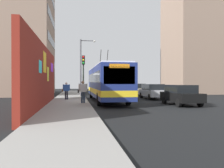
% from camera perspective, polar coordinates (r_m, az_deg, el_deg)
% --- Properties ---
extents(ground_plane, '(80.00, 80.00, 0.00)m').
position_cam_1_polar(ground_plane, '(20.10, -6.05, -4.64)').
color(ground_plane, black).
extents(sidewalk_slab, '(48.00, 3.20, 0.15)m').
position_cam_1_polar(sidewalk_slab, '(20.06, -10.63, -4.44)').
color(sidewalk_slab, gray).
rests_on(sidewalk_slab, ground_plane).
extents(graffiti_wall, '(14.54, 0.32, 4.35)m').
position_cam_1_polar(graffiti_wall, '(16.41, -17.05, 1.79)').
color(graffiti_wall, maroon).
rests_on(graffiti_wall, ground_plane).
extents(building_far_left, '(11.30, 9.65, 19.68)m').
position_cam_1_polar(building_far_left, '(35.11, -23.04, 13.72)').
color(building_far_left, gray).
rests_on(building_far_left, ground_plane).
extents(building_far_right, '(8.36, 6.92, 15.90)m').
position_cam_1_polar(building_far_right, '(38.40, 19.27, 9.71)').
color(building_far_right, gray).
rests_on(building_far_right, ground_plane).
extents(city_bus, '(12.73, 2.56, 5.03)m').
position_cam_1_polar(city_bus, '(21.42, -1.44, 0.53)').
color(city_bus, navy).
rests_on(city_bus, ground_plane).
extents(parked_car_black, '(4.07, 1.87, 1.58)m').
position_cam_1_polar(parked_car_black, '(18.45, 16.91, -2.53)').
color(parked_car_black, black).
rests_on(parked_car_black, ground_plane).
extents(parked_car_silver, '(4.38, 1.87, 1.58)m').
position_cam_1_polar(parked_car_silver, '(24.32, 10.23, -1.77)').
color(parked_car_silver, '#B7B7BC').
rests_on(parked_car_silver, ground_plane).
extents(parked_car_champagne, '(4.51, 1.84, 1.58)m').
position_cam_1_polar(parked_car_champagne, '(30.30, 6.24, -1.31)').
color(parked_car_champagne, '#C6B793').
rests_on(parked_car_champagne, ground_plane).
extents(pedestrian_at_curb, '(0.23, 0.77, 1.74)m').
position_cam_1_polar(pedestrian_at_curb, '(18.06, -7.33, -1.48)').
color(pedestrian_at_curb, '#2D3F59').
rests_on(pedestrian_at_curb, sidewalk_slab).
extents(pedestrian_midblock, '(0.22, 0.73, 1.62)m').
position_cam_1_polar(pedestrian_midblock, '(21.86, -11.42, -1.36)').
color(pedestrian_midblock, '#1E1E2D').
rests_on(pedestrian_midblock, sidewalk_slab).
extents(traffic_light, '(0.49, 0.28, 4.14)m').
position_cam_1_polar(traffic_light, '(21.39, -7.21, 3.55)').
color(traffic_light, '#2D382D').
rests_on(traffic_light, sidewalk_slab).
extents(street_lamp, '(0.44, 1.84, 6.67)m').
position_cam_1_polar(street_lamp, '(26.96, -7.44, 5.16)').
color(street_lamp, '#4C4C51').
rests_on(street_lamp, sidewalk_slab).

